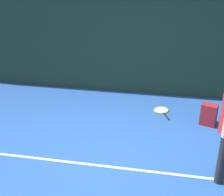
{
  "coord_description": "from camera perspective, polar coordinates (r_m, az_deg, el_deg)",
  "views": [
    {
      "loc": [
        0.85,
        -4.08,
        3.09
      ],
      "look_at": [
        0.0,
        0.4,
        1.0
      ],
      "focal_mm": 50.3,
      "sensor_mm": 36.0,
      "label": 1
    }
  ],
  "objects": [
    {
      "name": "ground_plane",
      "position": [
        5.19,
        -0.84,
        -11.93
      ],
      "size": [
        12.0,
        12.0,
        0.0
      ],
      "primitive_type": "plane",
      "color": "#234C93"
    },
    {
      "name": "back_fence",
      "position": [
        7.34,
        3.86,
        10.86
      ],
      "size": [
        10.0,
        0.1,
        2.7
      ],
      "primitive_type": "cube",
      "color": "#192D23",
      "rests_on": "ground"
    },
    {
      "name": "court_line",
      "position": [
        5.14,
        -0.99,
        -12.32
      ],
      "size": [
        9.0,
        0.05,
        0.0
      ],
      "primitive_type": "cube",
      "color": "white",
      "rests_on": "ground"
    },
    {
      "name": "tennis_racket",
      "position": [
        6.88,
        8.99,
        -2.29
      ],
      "size": [
        0.43,
        0.63,
        0.03
      ],
      "rotation": [
        0.0,
        0.0,
        2.0
      ],
      "color": "black",
      "rests_on": "ground"
    },
    {
      "name": "backpack",
      "position": [
        6.49,
        17.19,
        -2.92
      ],
      "size": [
        0.35,
        0.35,
        0.44
      ],
      "rotation": [
        0.0,
        0.0,
        2.83
      ],
      "color": "maroon",
      "rests_on": "ground"
    }
  ]
}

